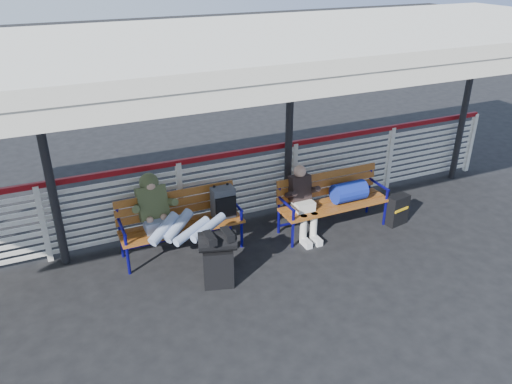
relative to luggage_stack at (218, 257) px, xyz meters
name	(u,v)px	position (x,y,z in m)	size (l,w,h in m)	color
ground	(225,299)	(-0.04, -0.33, -0.45)	(60.00, 60.00, 0.00)	black
fence	(180,195)	(-0.04, 1.57, 0.21)	(12.08, 0.08, 1.24)	silver
canopy	(192,48)	(-0.04, 0.54, 2.59)	(12.60, 3.60, 3.16)	silver
luggage_stack	(218,257)	(0.00, 0.00, 0.00)	(0.55, 0.41, 0.82)	black
bench_left	(194,212)	(0.01, 1.03, 0.15)	(1.80, 0.56, 0.94)	#A5681F
bench_right	(339,194)	(2.31, 0.69, 0.14)	(1.80, 0.56, 0.92)	#A5681F
traveler_man	(177,222)	(-0.35, 0.69, 0.26)	(0.94, 1.64, 0.77)	#9AAAD0
companion_person	(303,202)	(1.65, 0.68, 0.15)	(0.32, 0.66, 1.15)	beige
suitcase_side	(397,210)	(3.25, 0.38, -0.19)	(0.40, 0.28, 0.51)	black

